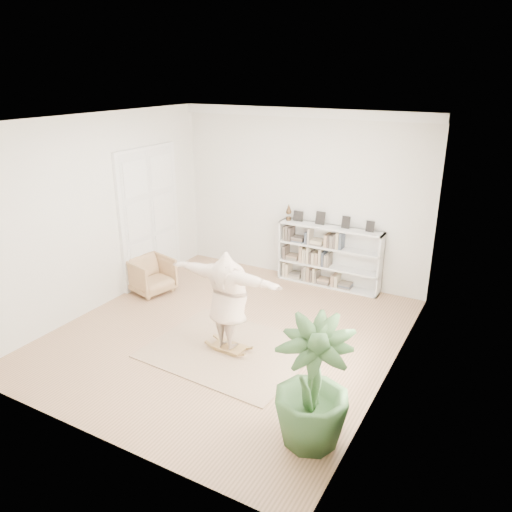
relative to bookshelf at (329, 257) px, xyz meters
The scene contains 9 objects.
floor 2.98m from the bookshelf, 104.79° to the right, with size 6.00×6.00×0.00m, color #8E6949.
room_shell 2.97m from the bookshelf, behind, with size 6.00×6.00×6.00m.
doors 3.84m from the bookshelf, 156.24° to the right, with size 0.09×1.78×2.92m.
bookshelf is the anchor object (origin of this frame).
armchair 3.69m from the bookshelf, 145.76° to the right, with size 0.77×0.80×0.73m, color #A67C57.
rug 3.37m from the bookshelf, 97.42° to the right, with size 2.50×2.00×0.02m, color tan.
rocker_board 3.36m from the bookshelf, 97.42° to the right, with size 0.55×0.35×0.11m.
person 3.33m from the bookshelf, 97.42° to the right, with size 2.01×0.55×1.63m, color beige.
houseplant 4.85m from the bookshelf, 71.29° to the right, with size 0.93×0.93×1.65m, color #32552A.
Camera 1 is at (4.12, -6.45, 4.28)m, focal length 35.00 mm.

